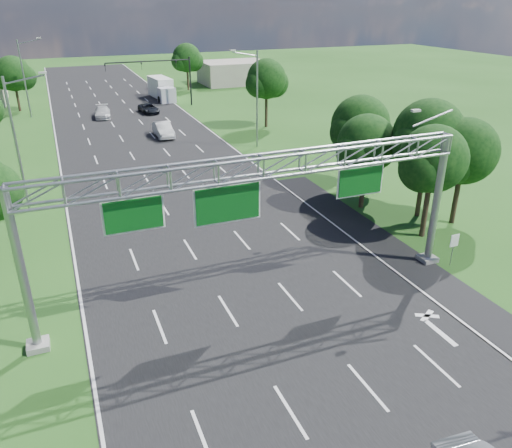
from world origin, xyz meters
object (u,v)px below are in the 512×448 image
sign_gantry (262,178)px  regulatory_sign (454,243)px  box_truck (162,89)px  traffic_signal (166,71)px

sign_gantry → regulatory_sign: bearing=-4.8°
sign_gantry → box_truck: (7.67, 59.73, -5.34)m
sign_gantry → traffic_signal: sign_gantry is taller
regulatory_sign → box_truck: bearing=94.1°
sign_gantry → regulatory_sign: (12.07, -1.02, -5.38)m
traffic_signal → box_truck: bearing=85.6°
sign_gantry → traffic_signal: bearing=82.3°
regulatory_sign → traffic_signal: 54.37m
sign_gantry → box_truck: size_ratio=2.70×
sign_gantry → traffic_signal: size_ratio=1.92×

